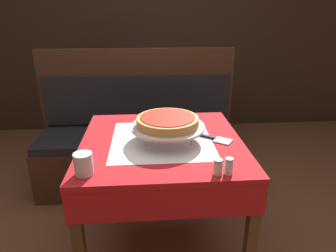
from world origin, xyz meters
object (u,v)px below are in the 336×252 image
object	(u,v)px
pizza_pan_stand	(168,127)
water_glass_near	(83,164)
booth_bench	(139,148)
pizza_server	(208,137)
deep_dish_pizza	(168,121)
condiment_caddy	(158,71)
dining_table_front	(162,158)
dining_table_rear	(167,83)
pepper_shaker	(229,166)
salt_shaker	(218,167)

from	to	relation	value
pizza_pan_stand	water_glass_near	bearing A→B (deg)	-139.96
booth_bench	pizza_server	xyz separation A→B (m)	(0.40, -0.83, 0.45)
booth_bench	deep_dish_pizza	bearing A→B (deg)	-78.01
water_glass_near	condiment_caddy	xyz separation A→B (m)	(0.39, 1.98, -0.01)
deep_dish_pizza	water_glass_near	size ratio (longest dim) A/B	3.35
dining_table_front	dining_table_rear	distance (m)	1.69
water_glass_near	pepper_shaker	distance (m)	0.61
dining_table_rear	water_glass_near	size ratio (longest dim) A/B	8.08
dining_table_rear	pizza_pan_stand	size ratio (longest dim) A/B	1.99
booth_bench	pepper_shaker	distance (m)	1.37
booth_bench	pizza_server	bearing A→B (deg)	-63.97
dining_table_rear	deep_dish_pizza	world-z (taller)	deep_dish_pizza
pizza_pan_stand	salt_shaker	bearing A→B (deg)	-62.79
deep_dish_pizza	pepper_shaker	size ratio (longest dim) A/B	4.36
dining_table_rear	pizza_server	bearing A→B (deg)	-86.46
water_glass_near	deep_dish_pizza	bearing A→B (deg)	40.04
dining_table_rear	salt_shaker	world-z (taller)	salt_shaker
dining_table_front	dining_table_rear	size ratio (longest dim) A/B	1.10
water_glass_near	condiment_caddy	distance (m)	2.02
booth_bench	dining_table_rear	bearing A→B (deg)	70.47
dining_table_front	booth_bench	size ratio (longest dim) A/B	0.53
deep_dish_pizza	condiment_caddy	size ratio (longest dim) A/B	2.20
pepper_shaker	dining_table_front	bearing A→B (deg)	125.14
pepper_shaker	water_glass_near	bearing A→B (deg)	175.79
dining_table_rear	deep_dish_pizza	distance (m)	1.71
water_glass_near	condiment_caddy	size ratio (longest dim) A/B	0.66
dining_table_rear	salt_shaker	size ratio (longest dim) A/B	11.04
dining_table_front	pizza_server	world-z (taller)	pizza_server
deep_dish_pizza	salt_shaker	xyz separation A→B (m)	(0.19, -0.36, -0.08)
pizza_server	water_glass_near	world-z (taller)	water_glass_near
dining_table_front	condiment_caddy	size ratio (longest dim) A/B	5.83
dining_table_rear	salt_shaker	distance (m)	2.06
dining_table_rear	booth_bench	xyz separation A→B (m)	(-0.30, -0.85, -0.35)
pepper_shaker	condiment_caddy	bearing A→B (deg)	96.11
pizza_pan_stand	condiment_caddy	size ratio (longest dim) A/B	2.66
pizza_server	water_glass_near	size ratio (longest dim) A/B	2.61
booth_bench	condiment_caddy	size ratio (longest dim) A/B	11.03
dining_table_front	condiment_caddy	distance (m)	1.66
pepper_shaker	pizza_server	bearing A→B (deg)	91.29
deep_dish_pizza	water_glass_near	bearing A→B (deg)	-139.96
pizza_pan_stand	water_glass_near	xyz separation A→B (m)	(-0.38, -0.32, -0.03)
deep_dish_pizza	dining_table_rear	bearing A→B (deg)	85.93
pizza_server	condiment_caddy	world-z (taller)	condiment_caddy
pepper_shaker	condiment_caddy	distance (m)	2.04
salt_shaker	dining_table_front	bearing A→B (deg)	120.10
pizza_pan_stand	pizza_server	world-z (taller)	pizza_pan_stand
pizza_server	pepper_shaker	distance (m)	0.38
pizza_server	condiment_caddy	xyz separation A→B (m)	(-0.21, 1.64, 0.04)
deep_dish_pizza	water_glass_near	world-z (taller)	deep_dish_pizza
booth_bench	pizza_pan_stand	world-z (taller)	booth_bench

